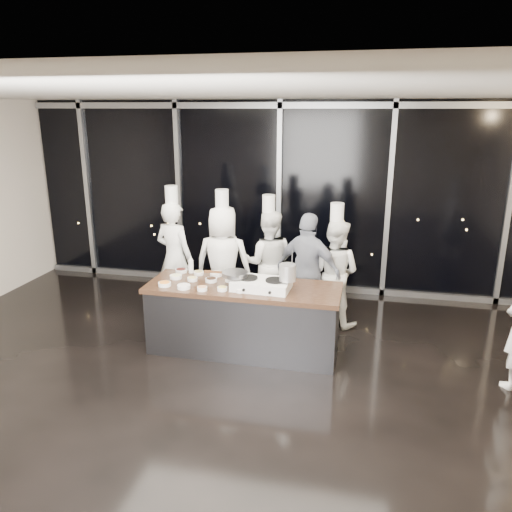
{
  "coord_description": "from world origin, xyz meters",
  "views": [
    {
      "loc": [
        1.47,
        -4.86,
        3.06
      ],
      "look_at": [
        0.1,
        1.2,
        1.21
      ],
      "focal_mm": 35.0,
      "sensor_mm": 36.0,
      "label": 1
    }
  ],
  "objects_px": {
    "demo_counter": "(244,318)",
    "stock_pot": "(288,273)",
    "chef_left": "(223,263)",
    "chef_right": "(334,272)",
    "frying_pan": "(234,274)",
    "chef_center": "(268,262)",
    "stove": "(261,284)",
    "guest": "(308,271)",
    "chef_far_left": "(175,256)"
  },
  "relations": [
    {
      "from": "chef_left",
      "to": "guest",
      "type": "height_order",
      "value": "chef_left"
    },
    {
      "from": "chef_far_left",
      "to": "chef_right",
      "type": "bearing_deg",
      "value": -161.05
    },
    {
      "from": "stove",
      "to": "demo_counter",
      "type": "bearing_deg",
      "value": 167.73
    },
    {
      "from": "chef_center",
      "to": "chef_far_left",
      "type": "bearing_deg",
      "value": 2.6
    },
    {
      "from": "stock_pot",
      "to": "chef_far_left",
      "type": "xyz_separation_m",
      "value": [
        -1.92,
        1.13,
        -0.25
      ]
    },
    {
      "from": "demo_counter",
      "to": "stove",
      "type": "relative_size",
      "value": 3.38
    },
    {
      "from": "stove",
      "to": "chef_right",
      "type": "xyz_separation_m",
      "value": [
        0.81,
        1.21,
        -0.17
      ]
    },
    {
      "from": "frying_pan",
      "to": "chef_right",
      "type": "bearing_deg",
      "value": 48.75
    },
    {
      "from": "frying_pan",
      "to": "chef_center",
      "type": "height_order",
      "value": "chef_center"
    },
    {
      "from": "guest",
      "to": "stock_pot",
      "type": "bearing_deg",
      "value": 101.89
    },
    {
      "from": "chef_left",
      "to": "chef_right",
      "type": "distance_m",
      "value": 1.63
    },
    {
      "from": "chef_far_left",
      "to": "chef_left",
      "type": "xyz_separation_m",
      "value": [
        0.8,
        -0.09,
        -0.02
      ]
    },
    {
      "from": "chef_left",
      "to": "guest",
      "type": "relative_size",
      "value": 1.17
    },
    {
      "from": "guest",
      "to": "stove",
      "type": "bearing_deg",
      "value": 85.15
    },
    {
      "from": "frying_pan",
      "to": "chef_left",
      "type": "height_order",
      "value": "chef_left"
    },
    {
      "from": "stock_pot",
      "to": "chef_left",
      "type": "distance_m",
      "value": 1.56
    },
    {
      "from": "chef_far_left",
      "to": "demo_counter",
      "type": "bearing_deg",
      "value": 158.83
    },
    {
      "from": "chef_center",
      "to": "chef_left",
      "type": "bearing_deg",
      "value": 21.68
    },
    {
      "from": "stock_pot",
      "to": "chef_center",
      "type": "relative_size",
      "value": 0.11
    },
    {
      "from": "guest",
      "to": "chef_center",
      "type": "bearing_deg",
      "value": -9.01
    },
    {
      "from": "stove",
      "to": "stock_pot",
      "type": "xyz_separation_m",
      "value": [
        0.33,
        -0.01,
        0.18
      ]
    },
    {
      "from": "stove",
      "to": "chef_far_left",
      "type": "relative_size",
      "value": 0.37
    },
    {
      "from": "chef_left",
      "to": "guest",
      "type": "xyz_separation_m",
      "value": [
        1.26,
        0.0,
        -0.04
      ]
    },
    {
      "from": "stove",
      "to": "guest",
      "type": "xyz_separation_m",
      "value": [
        0.46,
        1.03,
        -0.13
      ]
    },
    {
      "from": "chef_far_left",
      "to": "chef_left",
      "type": "relative_size",
      "value": 1.01
    },
    {
      "from": "demo_counter",
      "to": "chef_right",
      "type": "xyz_separation_m",
      "value": [
        1.06,
        1.14,
        0.34
      ]
    },
    {
      "from": "chef_far_left",
      "to": "chef_left",
      "type": "distance_m",
      "value": 0.8
    },
    {
      "from": "chef_far_left",
      "to": "stove",
      "type": "bearing_deg",
      "value": 161.75
    },
    {
      "from": "demo_counter",
      "to": "stock_pot",
      "type": "height_order",
      "value": "stock_pot"
    },
    {
      "from": "demo_counter",
      "to": "frying_pan",
      "type": "distance_m",
      "value": 0.63
    },
    {
      "from": "guest",
      "to": "chef_right",
      "type": "bearing_deg",
      "value": -134.68
    },
    {
      "from": "chef_left",
      "to": "chef_center",
      "type": "bearing_deg",
      "value": -153.74
    },
    {
      "from": "frying_pan",
      "to": "stock_pot",
      "type": "relative_size",
      "value": 2.77
    },
    {
      "from": "demo_counter",
      "to": "chef_right",
      "type": "relative_size",
      "value": 1.37
    },
    {
      "from": "chef_far_left",
      "to": "guest",
      "type": "relative_size",
      "value": 1.18
    },
    {
      "from": "chef_left",
      "to": "chef_right",
      "type": "bearing_deg",
      "value": -176.96
    },
    {
      "from": "frying_pan",
      "to": "chef_center",
      "type": "distance_m",
      "value": 1.39
    },
    {
      "from": "frying_pan",
      "to": "chef_left",
      "type": "relative_size",
      "value": 0.29
    },
    {
      "from": "chef_far_left",
      "to": "frying_pan",
      "type": "bearing_deg",
      "value": 155.17
    },
    {
      "from": "chef_right",
      "to": "chef_center",
      "type": "bearing_deg",
      "value": 11.84
    },
    {
      "from": "demo_counter",
      "to": "chef_far_left",
      "type": "bearing_deg",
      "value": 142.09
    },
    {
      "from": "stock_pot",
      "to": "guest",
      "type": "distance_m",
      "value": 1.1
    },
    {
      "from": "demo_counter",
      "to": "chef_far_left",
      "type": "height_order",
      "value": "chef_far_left"
    },
    {
      "from": "frying_pan",
      "to": "stock_pot",
      "type": "height_order",
      "value": "stock_pot"
    },
    {
      "from": "chef_left",
      "to": "chef_right",
      "type": "relative_size",
      "value": 1.09
    },
    {
      "from": "demo_counter",
      "to": "guest",
      "type": "height_order",
      "value": "guest"
    },
    {
      "from": "demo_counter",
      "to": "chef_far_left",
      "type": "distance_m",
      "value": 1.76
    },
    {
      "from": "stove",
      "to": "frying_pan",
      "type": "height_order",
      "value": "frying_pan"
    },
    {
      "from": "frying_pan",
      "to": "chef_left",
      "type": "bearing_deg",
      "value": 116.79
    },
    {
      "from": "stove",
      "to": "chef_right",
      "type": "height_order",
      "value": "chef_right"
    }
  ]
}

